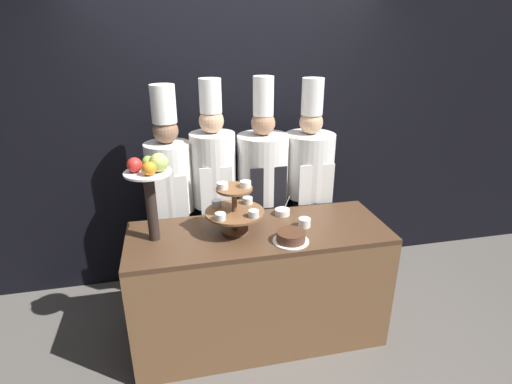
% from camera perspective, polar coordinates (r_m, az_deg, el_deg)
% --- Properties ---
extents(ground_plane, '(14.00, 14.00, 0.00)m').
position_cam_1_polar(ground_plane, '(3.06, 1.91, -23.52)').
color(ground_plane, '#5B5651').
extents(wall_back, '(10.00, 0.06, 2.80)m').
position_cam_1_polar(wall_back, '(3.52, -3.14, 9.17)').
color(wall_back, black).
rests_on(wall_back, ground_plane).
extents(buffet_counter, '(1.81, 0.67, 0.90)m').
position_cam_1_polar(buffet_counter, '(3.02, 0.42, -13.09)').
color(buffet_counter, brown).
rests_on(buffet_counter, ground_plane).
extents(tiered_stand, '(0.40, 0.40, 0.37)m').
position_cam_1_polar(tiered_stand, '(2.69, -3.08, -2.22)').
color(tiered_stand, brown).
rests_on(tiered_stand, buffet_counter).
extents(fruit_pedestal, '(0.30, 0.30, 0.59)m').
position_cam_1_polar(fruit_pedestal, '(2.59, -14.89, 1.71)').
color(fruit_pedestal, '#2D231E').
rests_on(fruit_pedestal, buffet_counter).
extents(cake_round, '(0.24, 0.24, 0.07)m').
position_cam_1_polar(cake_round, '(2.64, 5.01, -6.43)').
color(cake_round, white).
rests_on(cake_round, buffet_counter).
extents(cup_white, '(0.09, 0.09, 0.06)m').
position_cam_1_polar(cup_white, '(2.85, 6.94, -4.35)').
color(cup_white, white).
rests_on(cup_white, buffet_counter).
extents(serving_bowl_far, '(0.11, 0.11, 0.15)m').
position_cam_1_polar(serving_bowl_far, '(3.01, 3.79, -2.84)').
color(serving_bowl_far, white).
rests_on(serving_bowl_far, buffet_counter).
extents(chef_left, '(0.35, 0.35, 1.83)m').
position_cam_1_polar(chef_left, '(3.23, -12.05, -0.11)').
color(chef_left, '#28282D').
rests_on(chef_left, ground_plane).
extents(chef_center_left, '(0.35, 0.35, 1.86)m').
position_cam_1_polar(chef_center_left, '(3.23, -5.99, 0.75)').
color(chef_center_left, black).
rests_on(chef_center_left, ground_plane).
extents(chef_center_right, '(0.42, 0.42, 1.87)m').
position_cam_1_polar(chef_center_right, '(3.31, 0.97, 0.70)').
color(chef_center_right, '#28282D').
rests_on(chef_center_right, ground_plane).
extents(chef_right, '(0.41, 0.41, 1.85)m').
position_cam_1_polar(chef_right, '(3.42, 7.43, 1.19)').
color(chef_right, black).
rests_on(chef_right, ground_plane).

